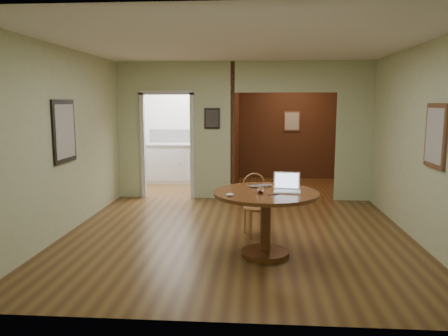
# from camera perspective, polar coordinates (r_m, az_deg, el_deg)

# --- Properties ---
(floor) EXTENTS (5.00, 5.00, 0.00)m
(floor) POSITION_cam_1_polar(r_m,az_deg,el_deg) (6.36, 1.65, -8.90)
(floor) COLOR #4B2D15
(floor) RESTS_ON ground
(room_shell) EXTENTS (5.20, 7.50, 5.00)m
(room_shell) POSITION_cam_1_polar(r_m,az_deg,el_deg) (9.21, -0.35, 4.68)
(room_shell) COLOR white
(room_shell) RESTS_ON ground
(dining_table) EXTENTS (1.31, 1.31, 0.82)m
(dining_table) POSITION_cam_1_polar(r_m,az_deg,el_deg) (5.47, 5.46, -5.26)
(dining_table) COLOR brown
(dining_table) RESTS_ON ground
(chair) EXTENTS (0.48, 0.48, 0.90)m
(chair) POSITION_cam_1_polar(r_m,az_deg,el_deg) (6.33, 4.14, -4.32)
(chair) COLOR #A4703A
(chair) RESTS_ON ground
(open_laptop) EXTENTS (0.35, 0.31, 0.23)m
(open_laptop) POSITION_cam_1_polar(r_m,az_deg,el_deg) (5.47, 8.23, -2.38)
(open_laptop) COLOR white
(open_laptop) RESTS_ON dining_table
(closed_laptop) EXTENTS (0.37, 0.32, 0.02)m
(closed_laptop) POSITION_cam_1_polar(r_m,az_deg,el_deg) (5.68, 4.93, -2.43)
(closed_laptop) COLOR silver
(closed_laptop) RESTS_ON dining_table
(mouse) EXTENTS (0.10, 0.06, 0.04)m
(mouse) POSITION_cam_1_polar(r_m,az_deg,el_deg) (5.12, 0.78, -3.53)
(mouse) COLOR white
(mouse) RESTS_ON dining_table
(wine_glass) EXTENTS (0.08, 0.08, 0.09)m
(wine_glass) POSITION_cam_1_polar(r_m,az_deg,el_deg) (5.28, 4.79, -2.89)
(wine_glass) COLOR white
(wine_glass) RESTS_ON dining_table
(pen) EXTENTS (0.13, 0.06, 0.01)m
(pen) POSITION_cam_1_polar(r_m,az_deg,el_deg) (5.23, 6.41, -3.50)
(pen) COLOR navy
(pen) RESTS_ON dining_table
(kitchen_cabinet) EXTENTS (2.06, 0.60, 0.94)m
(kitchen_cabinet) POSITION_cam_1_polar(r_m,az_deg,el_deg) (10.49, -4.67, 0.65)
(kitchen_cabinet) COLOR silver
(kitchen_cabinet) RESTS_ON ground
(grocery_bag) EXTENTS (0.30, 0.27, 0.26)m
(grocery_bag) POSITION_cam_1_polar(r_m,az_deg,el_deg) (10.33, -0.36, 3.89)
(grocery_bag) COLOR beige
(grocery_bag) RESTS_ON kitchen_cabinet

